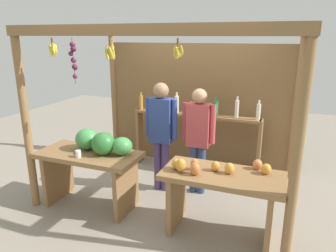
% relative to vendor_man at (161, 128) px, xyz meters
% --- Properties ---
extents(ground_plane, '(12.00, 12.00, 0.00)m').
position_rel_vendor_man_xyz_m(ground_plane, '(0.17, 0.04, -0.97)').
color(ground_plane, gray).
rests_on(ground_plane, ground).
extents(market_stall, '(3.35, 2.29, 2.37)m').
position_rel_vendor_man_xyz_m(market_stall, '(0.17, 0.55, 0.41)').
color(market_stall, olive).
rests_on(market_stall, ground).
extents(fruit_counter_left, '(1.36, 0.64, 1.06)m').
position_rel_vendor_man_xyz_m(fruit_counter_left, '(-0.65, -0.75, -0.27)').
color(fruit_counter_left, olive).
rests_on(fruit_counter_left, ground).
extents(fruit_counter_right, '(1.36, 0.64, 0.93)m').
position_rel_vendor_man_xyz_m(fruit_counter_right, '(1.05, -0.78, -0.39)').
color(fruit_counter_right, olive).
rests_on(fruit_counter_right, ground).
extents(bottle_shelf_unit, '(2.15, 0.22, 1.34)m').
position_rel_vendor_man_xyz_m(bottle_shelf_unit, '(0.27, 0.86, -0.17)').
color(bottle_shelf_unit, olive).
rests_on(bottle_shelf_unit, ground).
extents(vendor_man, '(0.48, 0.22, 1.62)m').
position_rel_vendor_man_xyz_m(vendor_man, '(0.00, 0.00, 0.00)').
color(vendor_man, '#523C75').
rests_on(vendor_man, ground).
extents(vendor_woman, '(0.48, 0.21, 1.56)m').
position_rel_vendor_man_xyz_m(vendor_woman, '(0.53, 0.11, -0.05)').
color(vendor_woman, navy).
rests_on(vendor_woman, ground).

